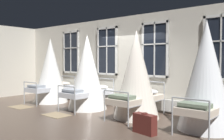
# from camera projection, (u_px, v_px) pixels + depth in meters

# --- Properties ---
(ground) EXTENTS (21.10, 21.10, 0.00)m
(ground) POSITION_uv_depth(u_px,v_px,m) (111.00, 112.00, 7.72)
(ground) COLOR #4C3D33
(back_wall_with_windows) EXTENTS (11.50, 0.10, 3.16)m
(back_wall_with_windows) POSITION_uv_depth(u_px,v_px,m) (131.00, 62.00, 8.48)
(back_wall_with_windows) COLOR beige
(back_wall_with_windows) RESTS_ON ground
(window_bank) EXTENTS (6.91, 0.10, 2.78)m
(window_bank) POSITION_uv_depth(u_px,v_px,m) (129.00, 76.00, 8.41)
(window_bank) COLOR black
(window_bank) RESTS_ON ground
(cot_first) EXTENTS (1.31, 1.85, 2.49)m
(cot_first) POSITION_uv_depth(u_px,v_px,m) (51.00, 71.00, 9.55)
(cot_first) COLOR #9EA3A8
(cot_first) RESTS_ON ground
(cot_second) EXTENTS (1.31, 1.85, 2.49)m
(cot_second) POSITION_uv_depth(u_px,v_px,m) (87.00, 73.00, 8.21)
(cot_second) COLOR #9EA3A8
(cot_second) RESTS_ON ground
(cot_third) EXTENTS (1.31, 1.86, 2.48)m
(cot_third) POSITION_uv_depth(u_px,v_px,m) (136.00, 76.00, 6.95)
(cot_third) COLOR #9EA3A8
(cot_third) RESTS_ON ground
(cot_fourth) EXTENTS (1.31, 1.86, 2.59)m
(cot_fourth) POSITION_uv_depth(u_px,v_px,m) (206.00, 77.00, 5.74)
(cot_fourth) COLOR #9EA3A8
(cot_fourth) RESTS_ON ground
(rug_first) EXTENTS (0.81, 0.58, 0.01)m
(rug_first) POSITION_uv_depth(u_px,v_px,m) (21.00, 107.00, 8.55)
(rug_first) COLOR #8E7A5B
(rug_first) RESTS_ON ground
(rug_second) EXTENTS (0.81, 0.57, 0.01)m
(rug_second) POSITION_uv_depth(u_px,v_px,m) (56.00, 115.00, 7.29)
(rug_second) COLOR #8E7A5B
(rug_second) RESTS_ON ground
(suitcase_dark) EXTENTS (0.59, 0.30, 0.47)m
(suitcase_dark) POSITION_uv_depth(u_px,v_px,m) (145.00, 124.00, 5.46)
(suitcase_dark) COLOR #5B231E
(suitcase_dark) RESTS_ON ground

